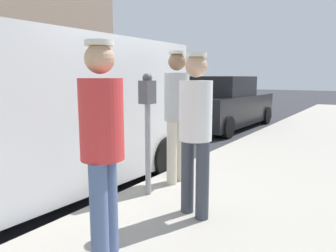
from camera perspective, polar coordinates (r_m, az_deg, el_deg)
The scene contains 7 objects.
ground_plane at distance 5.13m, azimuth -15.13°, elevation -9.95°, with size 80.00×80.00×0.00m, color #2D2D33.
parking_meter_near at distance 3.89m, azimuth -3.70°, elevation 2.28°, with size 0.14×0.18×1.52m.
pedestrian_in_gray at distance 4.35m, azimuth 1.58°, elevation 3.26°, with size 0.34×0.36×1.82m.
pedestrian_in_red at distance 2.50m, azimuth -11.77°, elevation -2.21°, with size 0.34×0.34×1.74m.
pedestrian_in_white at distance 3.28m, azimuth 4.96°, elevation 0.19°, with size 0.35×0.34×1.71m.
parked_van at distance 4.42m, azimuth -27.06°, elevation 1.78°, with size 2.30×5.27×2.15m.
parked_sedan_ahead at distance 10.35m, azimuth 9.89°, elevation 3.79°, with size 2.02×4.44×1.65m.
Camera 1 is at (3.68, -3.19, 1.62)m, focal length 33.87 mm.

